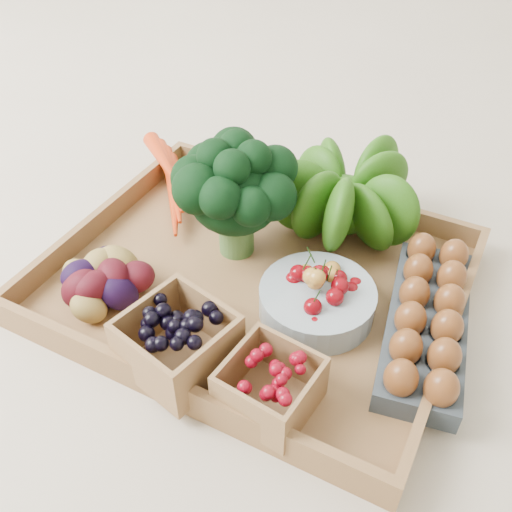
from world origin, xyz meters
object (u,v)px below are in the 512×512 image
at_px(tray, 256,284).
at_px(cherry_bowl, 317,301).
at_px(broccoli, 236,214).
at_px(egg_carton, 426,325).

relative_size(tray, cherry_bowl, 3.59).
bearing_deg(broccoli, egg_carton, -6.80).
xyz_separation_m(tray, egg_carton, (0.24, 0.01, 0.02)).
xyz_separation_m(tray, broccoli, (-0.06, 0.05, 0.07)).
distance_m(tray, broccoli, 0.10).
relative_size(tray, broccoli, 3.21).
bearing_deg(cherry_bowl, egg_carton, 11.62).
relative_size(tray, egg_carton, 2.00).
distance_m(tray, egg_carton, 0.24).
relative_size(broccoli, cherry_bowl, 1.12).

